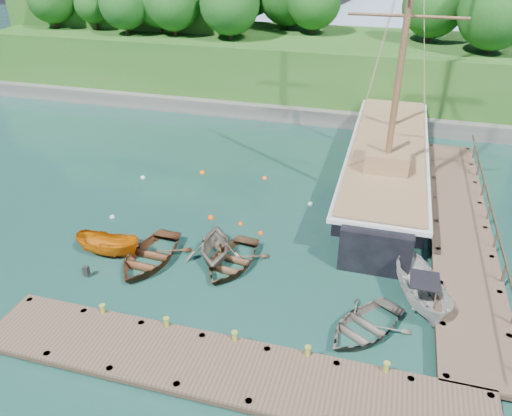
# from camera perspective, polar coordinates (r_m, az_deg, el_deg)

# --- Properties ---
(ground) EXTENTS (160.00, 160.00, 0.00)m
(ground) POSITION_cam_1_polar(r_m,az_deg,el_deg) (25.55, -3.17, -7.21)
(ground) COLOR #153429
(ground) RESTS_ON ground
(dock_near) EXTENTS (20.00, 3.20, 1.10)m
(dock_near) POSITION_cam_1_polar(r_m,az_deg,el_deg) (20.19, -3.71, -17.84)
(dock_near) COLOR #4F3A2C
(dock_near) RESTS_ON ground
(dock_east) EXTENTS (3.20, 24.00, 1.10)m
(dock_east) POSITION_cam_1_polar(r_m,az_deg,el_deg) (30.53, 22.28, -1.96)
(dock_east) COLOR #4F3A2C
(dock_east) RESTS_ON ground
(bollard_0) EXTENTS (0.26, 0.26, 0.45)m
(bollard_0) POSITION_cam_1_polar(r_m,az_deg,el_deg) (23.52, -16.80, -12.51)
(bollard_0) COLOR olive
(bollard_0) RESTS_ON ground
(bollard_1) EXTENTS (0.26, 0.26, 0.45)m
(bollard_1) POSITION_cam_1_polar(r_m,az_deg,el_deg) (22.29, -10.00, -14.27)
(bollard_1) COLOR olive
(bollard_1) RESTS_ON ground
(bollard_2) EXTENTS (0.26, 0.26, 0.45)m
(bollard_2) POSITION_cam_1_polar(r_m,az_deg,el_deg) (21.41, -2.40, -15.99)
(bollard_2) COLOR olive
(bollard_2) RESTS_ON ground
(bollard_3) EXTENTS (0.26, 0.26, 0.45)m
(bollard_3) POSITION_cam_1_polar(r_m,az_deg,el_deg) (20.93, 5.82, -17.52)
(bollard_3) COLOR olive
(bollard_3) RESTS_ON ground
(bollard_4) EXTENTS (0.26, 0.26, 0.45)m
(bollard_4) POSITION_cam_1_polar(r_m,az_deg,el_deg) (20.87, 14.39, -18.73)
(bollard_4) COLOR olive
(bollard_4) RESTS_ON ground
(rowboat_0) EXTENTS (3.66, 4.95, 0.99)m
(rowboat_0) POSITION_cam_1_polar(r_m,az_deg,el_deg) (26.75, -12.07, -6.03)
(rowboat_0) COLOR #54301B
(rowboat_0) RESTS_ON ground
(rowboat_1) EXTENTS (4.05, 4.40, 1.94)m
(rowboat_1) POSITION_cam_1_polar(r_m,az_deg,el_deg) (26.52, -4.68, -5.72)
(rowboat_1) COLOR #6A6256
(rowboat_1) RESTS_ON ground
(rowboat_2) EXTENTS (3.70, 4.78, 0.91)m
(rowboat_2) POSITION_cam_1_polar(r_m,az_deg,el_deg) (25.93, -2.85, -6.58)
(rowboat_2) COLOR brown
(rowboat_2) RESTS_ON ground
(rowboat_3) EXTENTS (4.82, 5.20, 0.88)m
(rowboat_3) POSITION_cam_1_polar(r_m,az_deg,el_deg) (22.66, 12.17, -13.66)
(rowboat_3) COLOR #59534A
(rowboat_3) RESTS_ON ground
(motorboat_orange) EXTENTS (3.68, 1.41, 1.42)m
(motorboat_orange) POSITION_cam_1_polar(r_m,az_deg,el_deg) (27.79, -16.34, -5.15)
(motorboat_orange) COLOR #C16006
(motorboat_orange) RESTS_ON ground
(cabin_boat_white) EXTENTS (3.23, 4.98, 1.80)m
(cabin_boat_white) POSITION_cam_1_polar(r_m,az_deg,el_deg) (24.68, 18.22, -10.47)
(cabin_boat_white) COLOR beige
(cabin_boat_white) RESTS_ON ground
(schooner) EXTENTS (5.11, 27.92, 20.57)m
(schooner) POSITION_cam_1_polar(r_m,az_deg,el_deg) (34.73, 14.61, 4.55)
(schooner) COLOR black
(schooner) RESTS_ON ground
(mooring_buoy_0) EXTENTS (0.31, 0.31, 0.31)m
(mooring_buoy_0) POSITION_cam_1_polar(r_m,az_deg,el_deg) (31.18, -16.09, -1.05)
(mooring_buoy_0) COLOR silver
(mooring_buoy_0) RESTS_ON ground
(mooring_buoy_1) EXTENTS (0.37, 0.37, 0.37)m
(mooring_buoy_1) POSITION_cam_1_polar(r_m,az_deg,el_deg) (30.02, -5.17, -1.16)
(mooring_buoy_1) COLOR #E94D06
(mooring_buoy_1) RESTS_ON ground
(mooring_buoy_2) EXTENTS (0.30, 0.30, 0.30)m
(mooring_buoy_2) POSITION_cam_1_polar(r_m,az_deg,el_deg) (29.29, -1.75, -1.88)
(mooring_buoy_2) COLOR #F24E0B
(mooring_buoy_2) RESTS_ON ground
(mooring_buoy_3) EXTENTS (0.32, 0.32, 0.32)m
(mooring_buoy_3) POSITION_cam_1_polar(r_m,az_deg,el_deg) (31.55, 6.23, 0.41)
(mooring_buoy_3) COLOR white
(mooring_buoy_3) RESTS_ON ground
(mooring_buoy_4) EXTENTS (0.37, 0.37, 0.37)m
(mooring_buoy_4) POSITION_cam_1_polar(r_m,az_deg,el_deg) (35.61, -6.15, 3.99)
(mooring_buoy_4) COLOR #FA6A00
(mooring_buoy_4) RESTS_ON ground
(mooring_buoy_5) EXTENTS (0.34, 0.34, 0.34)m
(mooring_buoy_5) POSITION_cam_1_polar(r_m,az_deg,el_deg) (34.61, 1.00, 3.37)
(mooring_buoy_5) COLOR #F95E22
(mooring_buoy_5) RESTS_ON ground
(mooring_buoy_6) EXTENTS (0.31, 0.31, 0.31)m
(mooring_buoy_6) POSITION_cam_1_polar(r_m,az_deg,el_deg) (35.58, -12.80, 3.36)
(mooring_buoy_6) COLOR white
(mooring_buoy_6) RESTS_ON ground
(mooring_buoy_7) EXTENTS (0.31, 0.31, 0.31)m
(mooring_buoy_7) POSITION_cam_1_polar(r_m,az_deg,el_deg) (28.41, 0.54, -2.96)
(mooring_buoy_7) COLOR #D14415
(mooring_buoy_7) RESTS_ON ground
(headland) EXTENTS (51.00, 19.31, 12.90)m
(headland) POSITION_cam_1_polar(r_m,az_deg,el_deg) (55.23, -5.81, 19.27)
(headland) COLOR #474744
(headland) RESTS_ON ground
(distant_ridge) EXTENTS (117.00, 40.00, 10.00)m
(distant_ridge) POSITION_cam_1_polar(r_m,az_deg,el_deg) (89.98, 15.08, 21.68)
(distant_ridge) COLOR #728CA5
(distant_ridge) RESTS_ON ground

